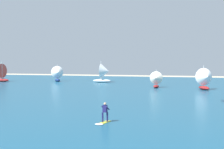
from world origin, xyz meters
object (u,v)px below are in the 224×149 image
at_px(sailboat_center_horizon, 58,74).
at_px(sailboat_far_right, 156,79).
at_px(sailboat_trailing, 104,73).
at_px(sailboat_mid_right, 205,79).
at_px(kitesurfer, 104,116).
at_px(sailboat_anchored_offshore, 0,72).

distance_m(sailboat_center_horizon, sailboat_far_right, 30.87).
bearing_deg(sailboat_trailing, sailboat_mid_right, -29.15).
distance_m(kitesurfer, sailboat_mid_right, 33.51).
xyz_separation_m(sailboat_center_horizon, sailboat_mid_right, (37.83, -13.75, -0.08)).
distance_m(sailboat_anchored_offshore, sailboat_mid_right, 53.10).
bearing_deg(sailboat_anchored_offshore, sailboat_center_horizon, 20.19).
distance_m(sailboat_anchored_offshore, sailboat_trailing, 28.57).
height_order(sailboat_far_right, sailboat_trailing, sailboat_trailing).
xyz_separation_m(kitesurfer, sailboat_trailing, (-15.69, 45.92, 1.92)).
distance_m(sailboat_far_right, sailboat_trailing, 19.07).
distance_m(sailboat_far_right, sailboat_mid_right, 9.55).
height_order(sailboat_anchored_offshore, sailboat_trailing, sailboat_trailing).
bearing_deg(sailboat_anchored_offshore, sailboat_trailing, 10.49).
xyz_separation_m(sailboat_far_right, sailboat_trailing, (-14.97, 11.77, 0.84)).
relative_size(sailboat_anchored_offshore, sailboat_trailing, 0.99).
height_order(kitesurfer, sailboat_center_horizon, sailboat_center_horizon).
xyz_separation_m(sailboat_anchored_offshore, sailboat_center_horizon, (14.60, 5.37, -0.33)).
bearing_deg(kitesurfer, sailboat_trailing, 108.87).
bearing_deg(sailboat_center_horizon, kitesurfer, -57.66).
bearing_deg(sailboat_far_right, sailboat_mid_right, -10.90).
bearing_deg(sailboat_mid_right, sailboat_anchored_offshore, 170.92).
relative_size(kitesurfer, sailboat_center_horizon, 0.43).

